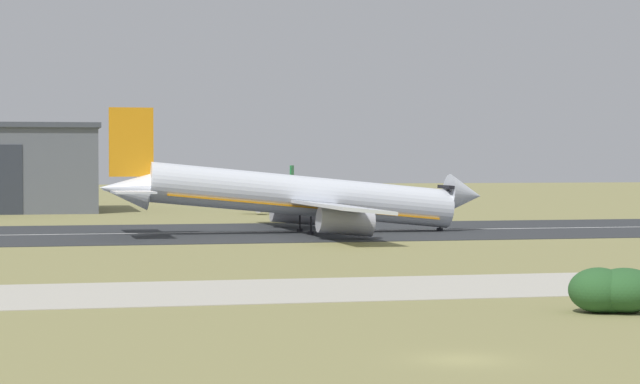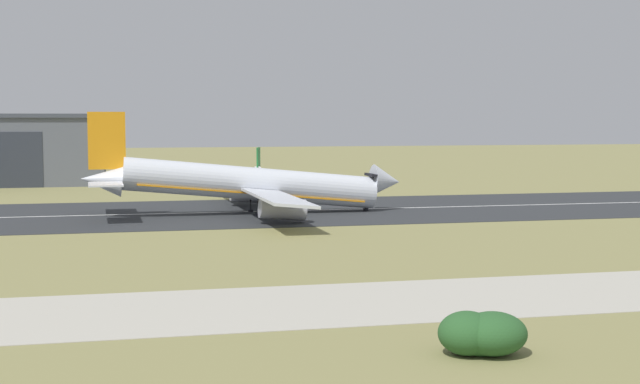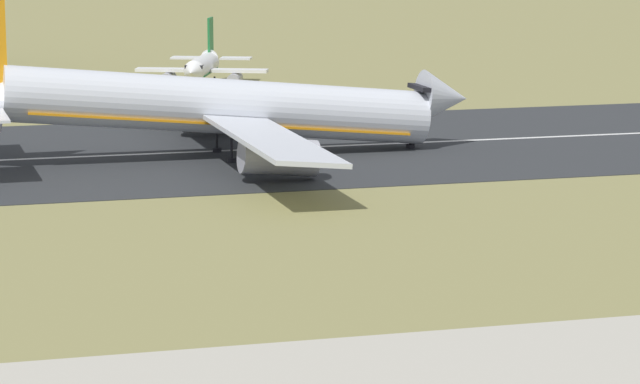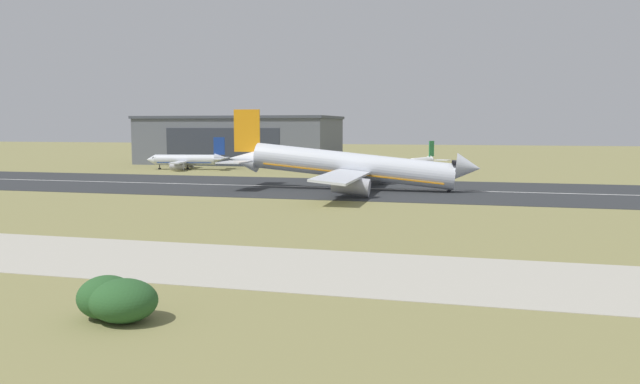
% 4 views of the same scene
% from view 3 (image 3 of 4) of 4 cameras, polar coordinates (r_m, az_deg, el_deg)
% --- Properties ---
extents(ground_plane, '(727.18, 727.18, 0.00)m').
position_cam_3_polar(ground_plane, '(91.70, -6.00, -3.95)').
color(ground_plane, olive).
extents(runway_strip, '(487.18, 43.03, 0.06)m').
position_cam_3_polar(runway_strip, '(142.35, -9.27, 1.30)').
color(runway_strip, '#2B2D30').
rests_on(runway_strip, ground_plane).
extents(runway_centreline, '(438.46, 0.70, 0.01)m').
position_cam_3_polar(runway_centreline, '(142.34, -9.27, 1.31)').
color(runway_centreline, silver).
rests_on(runway_centreline, runway_strip).
extents(airplane_landing, '(50.87, 56.44, 15.99)m').
position_cam_3_polar(airplane_landing, '(139.97, -3.91, 3.17)').
color(airplane_landing, silver).
rests_on(airplane_landing, ground_plane).
extents(airplane_parked_west, '(16.57, 17.14, 8.44)m').
position_cam_3_polar(airplane_parked_west, '(194.77, -4.45, 4.72)').
color(airplane_parked_west, white).
rests_on(airplane_parked_west, ground_plane).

